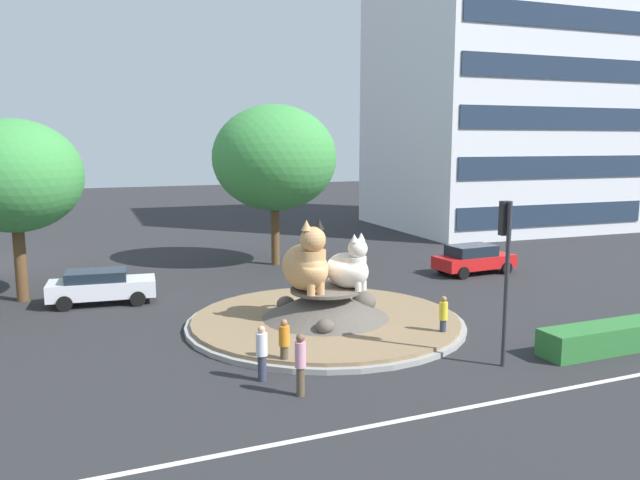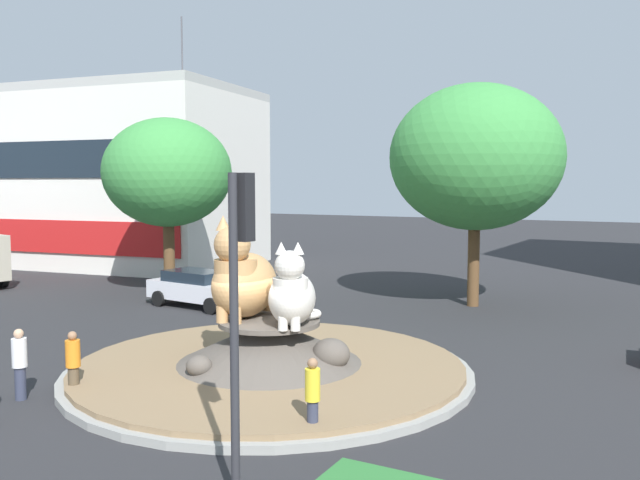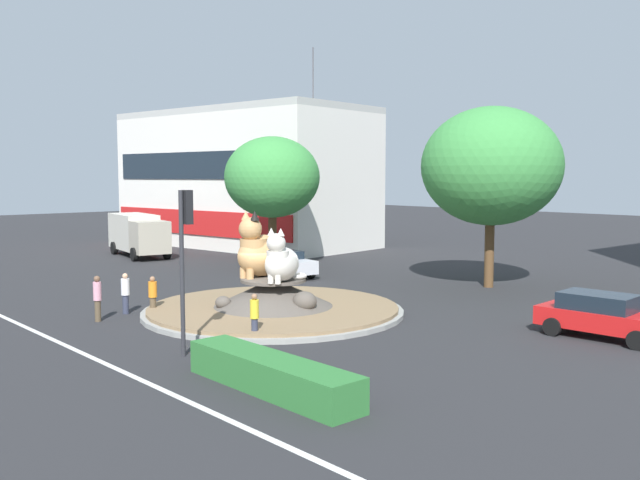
{
  "view_description": "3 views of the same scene",
  "coord_description": "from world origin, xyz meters",
  "px_view_note": "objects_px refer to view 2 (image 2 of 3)",
  "views": [
    {
      "loc": [
        -9.11,
        -21.42,
        6.93
      ],
      "look_at": [
        0.33,
        1.33,
        3.08
      ],
      "focal_mm": 35.32,
      "sensor_mm": 36.0,
      "label": 1
    },
    {
      "loc": [
        9.27,
        -14.35,
        4.98
      ],
      "look_at": [
        0.19,
        2.45,
        3.36
      ],
      "focal_mm": 37.09,
      "sensor_mm": 36.0,
      "label": 2
    },
    {
      "loc": [
        21.8,
        -17.18,
        5.6
      ],
      "look_at": [
        2.81,
        0.01,
        3.2
      ],
      "focal_mm": 38.72,
      "sensor_mm": 36.0,
      "label": 3
    }
  ],
  "objects_px": {
    "cat_statue_calico": "(243,280)",
    "shophouse_block": "(90,178)",
    "broadleaf_tree_behind_island": "(476,157)",
    "traffic_light_mast": "(238,275)",
    "cat_statue_white": "(292,295)",
    "hatchback_near_shophouse": "(199,287)",
    "pedestrian_yellow_shirt": "(313,395)",
    "pedestrian_orange_shirt": "(73,363)",
    "pedestrian_white_shirt": "(20,362)",
    "second_tree_near_tower": "(168,173)"
  },
  "relations": [
    {
      "from": "traffic_light_mast",
      "to": "pedestrian_yellow_shirt",
      "type": "distance_m",
      "value": 3.95
    },
    {
      "from": "second_tree_near_tower",
      "to": "pedestrian_yellow_shirt",
      "type": "relative_size",
      "value": 4.99
    },
    {
      "from": "cat_statue_white",
      "to": "pedestrian_orange_shirt",
      "type": "height_order",
      "value": "cat_statue_white"
    },
    {
      "from": "cat_statue_calico",
      "to": "pedestrian_white_shirt",
      "type": "height_order",
      "value": "cat_statue_calico"
    },
    {
      "from": "traffic_light_mast",
      "to": "shophouse_block",
      "type": "relative_size",
      "value": 0.24
    },
    {
      "from": "cat_statue_calico",
      "to": "broadleaf_tree_behind_island",
      "type": "xyz_separation_m",
      "value": [
        2.86,
        12.2,
        3.61
      ]
    },
    {
      "from": "cat_statue_calico",
      "to": "pedestrian_orange_shirt",
      "type": "xyz_separation_m",
      "value": [
        -2.2,
        -3.74,
        -1.61
      ]
    },
    {
      "from": "second_tree_near_tower",
      "to": "pedestrian_white_shirt",
      "type": "relative_size",
      "value": 4.76
    },
    {
      "from": "cat_statue_white",
      "to": "traffic_light_mast",
      "type": "height_order",
      "value": "traffic_light_mast"
    },
    {
      "from": "cat_statue_white",
      "to": "second_tree_near_tower",
      "type": "relative_size",
      "value": 0.3
    },
    {
      "from": "traffic_light_mast",
      "to": "second_tree_near_tower",
      "type": "distance_m",
      "value": 20.53
    },
    {
      "from": "hatchback_near_shophouse",
      "to": "cat_statue_white",
      "type": "bearing_deg",
      "value": -32.93
    },
    {
      "from": "pedestrian_white_shirt",
      "to": "broadleaf_tree_behind_island",
      "type": "bearing_deg",
      "value": 122.68
    },
    {
      "from": "cat_statue_white",
      "to": "shophouse_block",
      "type": "bearing_deg",
      "value": -147.93
    },
    {
      "from": "shophouse_block",
      "to": "pedestrian_orange_shirt",
      "type": "distance_m",
      "value": 28.85
    },
    {
      "from": "broadleaf_tree_behind_island",
      "to": "pedestrian_white_shirt",
      "type": "distance_m",
      "value": 18.44
    },
    {
      "from": "pedestrian_yellow_shirt",
      "to": "pedestrian_white_shirt",
      "type": "distance_m",
      "value": 7.16
    },
    {
      "from": "cat_statue_white",
      "to": "hatchback_near_shophouse",
      "type": "distance_m",
      "value": 11.13
    },
    {
      "from": "pedestrian_yellow_shirt",
      "to": "hatchback_near_shophouse",
      "type": "relative_size",
      "value": 0.35
    },
    {
      "from": "broadleaf_tree_behind_island",
      "to": "pedestrian_orange_shirt",
      "type": "bearing_deg",
      "value": -107.6
    },
    {
      "from": "pedestrian_white_shirt",
      "to": "hatchback_near_shophouse",
      "type": "distance_m",
      "value": 11.81
    },
    {
      "from": "cat_statue_calico",
      "to": "pedestrian_orange_shirt",
      "type": "distance_m",
      "value": 4.63
    },
    {
      "from": "cat_statue_white",
      "to": "broadleaf_tree_behind_island",
      "type": "distance_m",
      "value": 13.05
    },
    {
      "from": "pedestrian_white_shirt",
      "to": "second_tree_near_tower",
      "type": "bearing_deg",
      "value": 170.49
    },
    {
      "from": "cat_statue_white",
      "to": "pedestrian_white_shirt",
      "type": "distance_m",
      "value": 6.53
    },
    {
      "from": "cat_statue_calico",
      "to": "pedestrian_yellow_shirt",
      "type": "height_order",
      "value": "cat_statue_calico"
    },
    {
      "from": "cat_statue_calico",
      "to": "pedestrian_yellow_shirt",
      "type": "relative_size",
      "value": 1.79
    },
    {
      "from": "pedestrian_yellow_shirt",
      "to": "cat_statue_white",
      "type": "bearing_deg",
      "value": 137.63
    },
    {
      "from": "pedestrian_white_shirt",
      "to": "hatchback_near_shophouse",
      "type": "height_order",
      "value": "pedestrian_white_shirt"
    },
    {
      "from": "broadleaf_tree_behind_island",
      "to": "traffic_light_mast",
      "type": "bearing_deg",
      "value": -85.84
    },
    {
      "from": "cat_statue_calico",
      "to": "shophouse_block",
      "type": "distance_m",
      "value": 27.99
    },
    {
      "from": "shophouse_block",
      "to": "second_tree_near_tower",
      "type": "distance_m",
      "value": 14.72
    },
    {
      "from": "cat_statue_white",
      "to": "hatchback_near_shophouse",
      "type": "relative_size",
      "value": 0.52
    },
    {
      "from": "shophouse_block",
      "to": "pedestrian_yellow_shirt",
      "type": "height_order",
      "value": "shophouse_block"
    },
    {
      "from": "pedestrian_yellow_shirt",
      "to": "pedestrian_white_shirt",
      "type": "bearing_deg",
      "value": -159.41
    },
    {
      "from": "traffic_light_mast",
      "to": "hatchback_near_shophouse",
      "type": "bearing_deg",
      "value": 45.2
    },
    {
      "from": "traffic_light_mast",
      "to": "pedestrian_orange_shirt",
      "type": "bearing_deg",
      "value": 74.41
    },
    {
      "from": "cat_statue_calico",
      "to": "traffic_light_mast",
      "type": "distance_m",
      "value": 7.45
    },
    {
      "from": "cat_statue_white",
      "to": "pedestrian_yellow_shirt",
      "type": "relative_size",
      "value": 1.51
    },
    {
      "from": "pedestrian_white_shirt",
      "to": "hatchback_near_shophouse",
      "type": "bearing_deg",
      "value": 161.05
    },
    {
      "from": "pedestrian_orange_shirt",
      "to": "traffic_light_mast",
      "type": "bearing_deg",
      "value": 83.11
    },
    {
      "from": "cat_statue_white",
      "to": "traffic_light_mast",
      "type": "xyz_separation_m",
      "value": [
        2.53,
        -5.83,
        1.37
      ]
    },
    {
      "from": "second_tree_near_tower",
      "to": "hatchback_near_shophouse",
      "type": "xyz_separation_m",
      "value": [
        3.17,
        -1.84,
        -4.69
      ]
    },
    {
      "from": "traffic_light_mast",
      "to": "cat_statue_calico",
      "type": "bearing_deg",
      "value": 38.95
    },
    {
      "from": "cat_statue_calico",
      "to": "hatchback_near_shophouse",
      "type": "xyz_separation_m",
      "value": [
        -6.9,
        6.75,
        -1.65
      ]
    },
    {
      "from": "cat_statue_calico",
      "to": "shophouse_block",
      "type": "bearing_deg",
      "value": -131.08
    },
    {
      "from": "cat_statue_white",
      "to": "pedestrian_white_shirt",
      "type": "xyz_separation_m",
      "value": [
        -4.79,
        -4.23,
        -1.34
      ]
    },
    {
      "from": "traffic_light_mast",
      "to": "broadleaf_tree_behind_island",
      "type": "height_order",
      "value": "broadleaf_tree_behind_island"
    },
    {
      "from": "second_tree_near_tower",
      "to": "pedestrian_orange_shirt",
      "type": "relative_size",
      "value": 5.06
    },
    {
      "from": "shophouse_block",
      "to": "hatchback_near_shophouse",
      "type": "xyz_separation_m",
      "value": [
        15.97,
        -9.12,
        -4.57
      ]
    }
  ]
}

